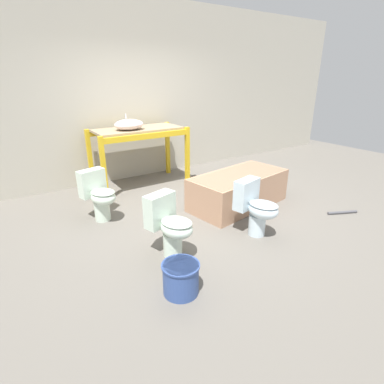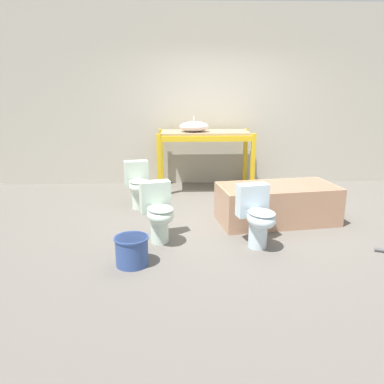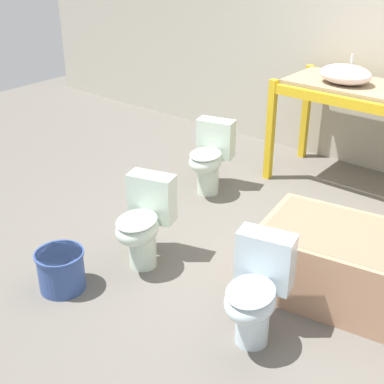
# 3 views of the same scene
# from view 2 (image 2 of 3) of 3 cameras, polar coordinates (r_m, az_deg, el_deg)

# --- Properties ---
(ground_plane) EXTENTS (12.00, 12.00, 0.00)m
(ground_plane) POSITION_cam_2_polar(r_m,az_deg,el_deg) (5.35, 5.77, -3.72)
(ground_plane) COLOR #666059
(warehouse_wall_rear) EXTENTS (10.80, 0.08, 3.20)m
(warehouse_wall_rear) POSITION_cam_2_polar(r_m,az_deg,el_deg) (7.07, 3.91, 14.22)
(warehouse_wall_rear) COLOR #B2AD9E
(warehouse_wall_rear) RESTS_ON ground_plane
(shelving_rack) EXTENTS (1.63, 0.81, 1.04)m
(shelving_rack) POSITION_cam_2_polar(r_m,az_deg,el_deg) (6.54, 1.97, 7.72)
(shelving_rack) COLOR gold
(shelving_rack) RESTS_ON ground_plane
(sink_basin) EXTENTS (0.50, 0.39, 0.26)m
(sink_basin) POSITION_cam_2_polar(r_m,az_deg,el_deg) (6.42, 0.31, 9.95)
(sink_basin) COLOR silver
(sink_basin) RESTS_ON shelving_rack
(bathtub_main) EXTENTS (1.65, 0.97, 0.51)m
(bathtub_main) POSITION_cam_2_polar(r_m,az_deg,el_deg) (5.16, 12.83, -1.33)
(bathtub_main) COLOR tan
(bathtub_main) RESTS_ON ground_plane
(toilet_near) EXTENTS (0.47, 0.60, 0.70)m
(toilet_near) POSITION_cam_2_polar(r_m,az_deg,el_deg) (4.38, -5.15, -2.92)
(toilet_near) COLOR silver
(toilet_near) RESTS_ON ground_plane
(toilet_far) EXTENTS (0.46, 0.59, 0.70)m
(toilet_far) POSITION_cam_2_polar(r_m,az_deg,el_deg) (5.67, -8.21, 1.24)
(toilet_far) COLOR silver
(toilet_far) RESTS_ON ground_plane
(toilet_extra) EXTENTS (0.44, 0.59, 0.70)m
(toilet_extra) POSITION_cam_2_polar(r_m,az_deg,el_deg) (4.30, 9.93, -3.49)
(toilet_extra) COLOR silver
(toilet_extra) RESTS_ON ground_plane
(bucket_white) EXTENTS (0.36, 0.36, 0.30)m
(bucket_white) POSITION_cam_2_polar(r_m,az_deg,el_deg) (3.91, -9.15, -8.75)
(bucket_white) COLOR #334C8C
(bucket_white) RESTS_ON ground_plane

